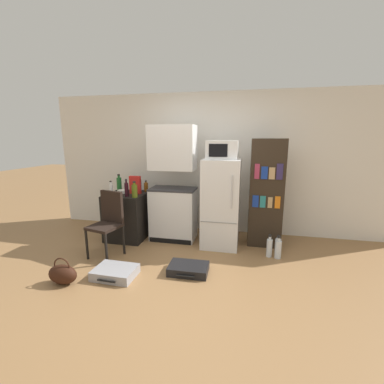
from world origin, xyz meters
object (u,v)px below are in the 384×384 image
at_px(chair, 109,218).
at_px(water_bottle_front, 278,249).
at_px(side_table, 128,216).
at_px(bottle_amber_beer, 146,187).
at_px(bottle_green_tall, 119,184).
at_px(cereal_box, 135,185).
at_px(kitchen_hutch, 173,188).
at_px(water_bottle_middle, 278,245).
at_px(bookshelf, 266,193).
at_px(microwave, 222,150).
at_px(bottle_olive_oil, 135,191).
at_px(bowl, 123,191).
at_px(water_bottle_back, 269,247).
at_px(bottle_blue_soda, 139,185).
at_px(suitcase_small_flat, 115,272).
at_px(handbag, 63,274).
at_px(bottle_milk_white, 111,188).
at_px(suitcase_large_flat, 188,269).
at_px(bottle_wine_dark, 127,189).
at_px(refrigerator, 221,203).

xyz_separation_m(chair, water_bottle_front, (2.46, 0.39, -0.42)).
relative_size(side_table, bottle_amber_beer, 4.09).
xyz_separation_m(bottle_green_tall, cereal_box, (0.39, -0.18, 0.02)).
xyz_separation_m(kitchen_hutch, water_bottle_middle, (1.71, -0.22, -0.78)).
distance_m(bookshelf, water_bottle_middle, 0.82).
bearing_deg(microwave, water_bottle_front, -20.05).
relative_size(bottle_amber_beer, water_bottle_middle, 0.68).
distance_m(bookshelf, cereal_box, 2.17).
xyz_separation_m(bottle_olive_oil, bowl, (-0.35, 0.29, -0.09)).
distance_m(chair, water_bottle_back, 2.41).
height_order(bottle_green_tall, water_bottle_front, bottle_green_tall).
bearing_deg(bowl, water_bottle_middle, -3.36).
bearing_deg(bottle_blue_soda, side_table, -109.91).
bearing_deg(microwave, bottle_amber_beer, 171.13).
xyz_separation_m(microwave, suitcase_small_flat, (-1.19, -1.30, -1.49)).
bearing_deg(suitcase_small_flat, bottle_green_tall, 115.31).
relative_size(suitcase_small_flat, water_bottle_front, 1.53).
xyz_separation_m(side_table, bookshelf, (2.31, 0.19, 0.46)).
relative_size(bottle_green_tall, cereal_box, 0.99).
distance_m(water_bottle_middle, water_bottle_back, 0.21).
height_order(bottle_green_tall, cereal_box, cereal_box).
relative_size(suitcase_small_flat, handbag, 1.45).
distance_m(side_table, water_bottle_back, 2.40).
height_order(suitcase_small_flat, water_bottle_front, water_bottle_front).
distance_m(bottle_milk_white, water_bottle_back, 2.74).
bearing_deg(bottle_amber_beer, microwave, -8.87).
bearing_deg(suitcase_large_flat, bottle_wine_dark, 146.15).
distance_m(kitchen_hutch, water_bottle_back, 1.79).
relative_size(bottle_blue_soda, bottle_green_tall, 0.83).
relative_size(bowl, water_bottle_front, 0.53).
relative_size(bookshelf, handbag, 4.77).
xyz_separation_m(bottle_green_tall, bowl, (0.15, -0.17, -0.10)).
xyz_separation_m(chair, suitcase_large_flat, (1.27, -0.29, -0.51)).
bearing_deg(kitchen_hutch, water_bottle_middle, -7.44).
relative_size(bottle_olive_oil, cereal_box, 0.87).
bearing_deg(handbag, suitcase_large_flat, 21.88).
bearing_deg(bottle_milk_white, bottle_wine_dark, -23.18).
relative_size(bottle_amber_beer, suitcase_large_flat, 0.37).
xyz_separation_m(bottle_blue_soda, suitcase_large_flat, (1.20, -1.26, -0.84)).
relative_size(bottle_green_tall, suitcase_large_flat, 0.58).
xyz_separation_m(cereal_box, handbag, (-0.26, -1.58, -0.82)).
relative_size(kitchen_hutch, chair, 2.01).
bearing_deg(bottle_wine_dark, bottle_olive_oil, -13.86).
distance_m(bottle_blue_soda, chair, 1.03).
distance_m(bottle_milk_white, chair, 0.77).
xyz_separation_m(bottle_amber_beer, water_bottle_middle, (2.25, -0.35, -0.75)).
xyz_separation_m(refrigerator, handbag, (-1.72, -1.58, -0.58)).
bearing_deg(bottle_milk_white, bottle_blue_soda, 42.30).
relative_size(suitcase_large_flat, water_bottle_back, 1.51).
relative_size(bookshelf, water_bottle_middle, 6.02).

